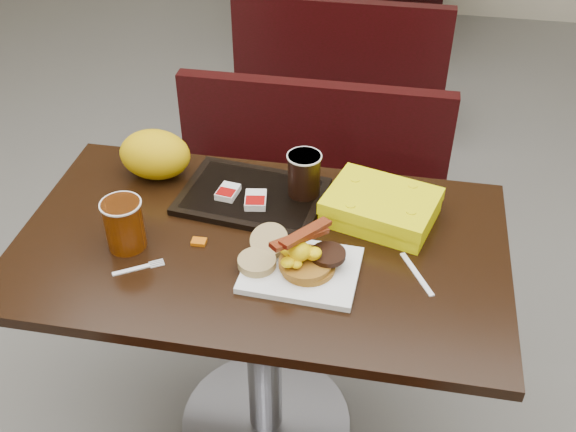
% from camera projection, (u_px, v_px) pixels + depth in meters
% --- Properties ---
extents(floor, '(6.00, 7.00, 0.01)m').
position_uv_depth(floor, '(266.00, 424.00, 2.14)').
color(floor, slate).
rests_on(floor, ground).
extents(table_near, '(1.20, 0.70, 0.75)m').
position_uv_depth(table_near, '(264.00, 344.00, 1.91)').
color(table_near, black).
rests_on(table_near, floor).
extents(bench_near_n, '(1.00, 0.46, 0.72)m').
position_uv_depth(bench_near_n, '(304.00, 201.00, 2.46)').
color(bench_near_n, black).
rests_on(bench_near_n, floor).
extents(table_far, '(1.20, 0.70, 0.75)m').
position_uv_depth(table_far, '(358.00, 3.00, 3.92)').
color(table_far, black).
rests_on(table_far, floor).
extents(bench_far_s, '(1.00, 0.46, 0.72)m').
position_uv_depth(bench_far_s, '(343.00, 58.00, 3.39)').
color(bench_far_s, black).
rests_on(bench_far_s, floor).
extents(platter, '(0.27, 0.22, 0.02)m').
position_uv_depth(platter, '(301.00, 270.00, 1.58)').
color(platter, white).
rests_on(platter, table_near).
extents(pancake_stack, '(0.13, 0.13, 0.03)m').
position_uv_depth(pancake_stack, '(308.00, 264.00, 1.57)').
color(pancake_stack, '#8E5017').
rests_on(pancake_stack, platter).
extents(sausage_patty, '(0.09, 0.09, 0.01)m').
position_uv_depth(sausage_patty, '(328.00, 254.00, 1.57)').
color(sausage_patty, black).
rests_on(sausage_patty, pancake_stack).
extents(scrambled_eggs, '(0.11, 0.11, 0.05)m').
position_uv_depth(scrambled_eggs, '(300.00, 253.00, 1.54)').
color(scrambled_eggs, '#FFF105').
rests_on(scrambled_eggs, pancake_stack).
extents(bacon_strips, '(0.15, 0.16, 0.01)m').
position_uv_depth(bacon_strips, '(300.00, 237.00, 1.54)').
color(bacon_strips, '#420904').
rests_on(bacon_strips, scrambled_eggs).
extents(muffin_bottom, '(0.11, 0.11, 0.02)m').
position_uv_depth(muffin_bottom, '(257.00, 262.00, 1.58)').
color(muffin_bottom, tan).
rests_on(muffin_bottom, platter).
extents(muffin_top, '(0.11, 0.11, 0.05)m').
position_uv_depth(muffin_top, '(269.00, 241.00, 1.62)').
color(muffin_top, tan).
rests_on(muffin_top, platter).
extents(coffee_cup_near, '(0.11, 0.11, 0.13)m').
position_uv_depth(coffee_cup_near, '(124.00, 225.00, 1.62)').
color(coffee_cup_near, '#7F3204').
rests_on(coffee_cup_near, table_near).
extents(fork, '(0.12, 0.08, 0.00)m').
position_uv_depth(fork, '(131.00, 270.00, 1.59)').
color(fork, white).
rests_on(fork, table_near).
extents(knife, '(0.08, 0.14, 0.00)m').
position_uv_depth(knife, '(417.00, 274.00, 1.58)').
color(knife, white).
rests_on(knife, table_near).
extents(condiment_syrup, '(0.04, 0.03, 0.01)m').
position_uv_depth(condiment_syrup, '(199.00, 242.00, 1.67)').
color(condiment_syrup, '#C45808').
rests_on(condiment_syrup, table_near).
extents(condiment_ketchup, '(0.04, 0.04, 0.01)m').
position_uv_depth(condiment_ketchup, '(267.00, 230.00, 1.70)').
color(condiment_ketchup, '#8C0504').
rests_on(condiment_ketchup, table_near).
extents(tray, '(0.40, 0.30, 0.02)m').
position_uv_depth(tray, '(252.00, 196.00, 1.81)').
color(tray, black).
rests_on(tray, table_near).
extents(hashbrown_sleeve_left, '(0.06, 0.07, 0.02)m').
position_uv_depth(hashbrown_sleeve_left, '(228.00, 192.00, 1.79)').
color(hashbrown_sleeve_left, silver).
rests_on(hashbrown_sleeve_left, tray).
extents(hashbrown_sleeve_right, '(0.07, 0.08, 0.02)m').
position_uv_depth(hashbrown_sleeve_right, '(256.00, 200.00, 1.76)').
color(hashbrown_sleeve_right, silver).
rests_on(hashbrown_sleeve_right, tray).
extents(coffee_cup_far, '(0.09, 0.09, 0.12)m').
position_uv_depth(coffee_cup_far, '(304.00, 174.00, 1.77)').
color(coffee_cup_far, black).
rests_on(coffee_cup_far, tray).
extents(clamshell, '(0.31, 0.27, 0.07)m').
position_uv_depth(clamshell, '(381.00, 207.00, 1.73)').
color(clamshell, '#E9E103').
rests_on(clamshell, table_near).
extents(paper_bag, '(0.24, 0.21, 0.14)m').
position_uv_depth(paper_bag, '(155.00, 154.00, 1.86)').
color(paper_bag, orange).
rests_on(paper_bag, table_near).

